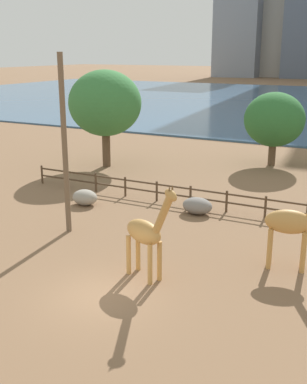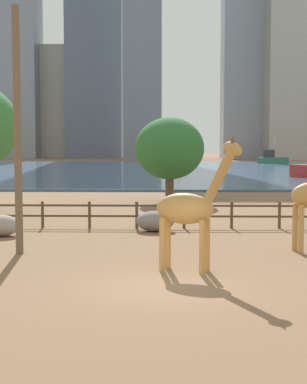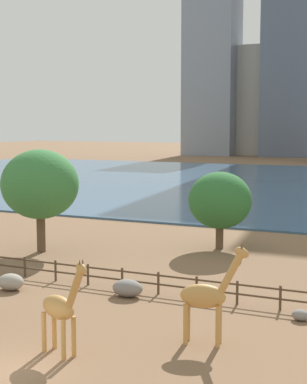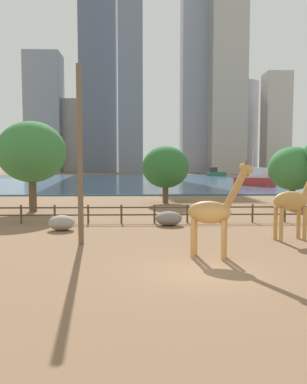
% 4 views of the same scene
% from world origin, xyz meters
% --- Properties ---
extents(ground_plane, '(400.00, 400.00, 0.00)m').
position_xyz_m(ground_plane, '(0.00, 80.00, 0.00)').
color(ground_plane, brown).
extents(harbor_water, '(180.00, 86.00, 0.20)m').
position_xyz_m(harbor_water, '(0.00, 77.00, 0.10)').
color(harbor_water, '#3D6084').
rests_on(harbor_water, ground).
extents(giraffe_tall, '(2.89, 1.46, 4.34)m').
position_xyz_m(giraffe_tall, '(0.85, 2.15, 2.04)').
color(giraffe_tall, '#C18C47').
rests_on(giraffe_tall, ground).
extents(utility_pole, '(0.28, 0.28, 9.16)m').
position_xyz_m(utility_pole, '(-5.42, 5.11, 4.58)').
color(utility_pole, brown).
rests_on(utility_pole, ground).
extents(boulder_near_fence, '(1.79, 1.29, 0.97)m').
position_xyz_m(boulder_near_fence, '(-0.46, 10.88, 0.49)').
color(boulder_near_fence, gray).
rests_on(boulder_near_fence, ground).
extents(boulder_small, '(1.62, 1.28, 0.96)m').
position_xyz_m(boulder_small, '(-7.30, 9.23, 0.48)').
color(boulder_small, gray).
rests_on(boulder_small, ground).
extents(enclosure_fence, '(26.12, 0.14, 1.30)m').
position_xyz_m(enclosure_fence, '(-0.10, 12.00, 0.76)').
color(enclosure_fence, '#4C3826').
rests_on(enclosure_fence, ground).
extents(tree_center_broad, '(4.92, 4.92, 6.03)m').
position_xyz_m(tree_center_broad, '(0.23, 25.35, 3.80)').
color(tree_center_broad, brown).
rests_on(tree_center_broad, ground).
extents(boat_ferry, '(6.64, 3.27, 5.72)m').
position_xyz_m(boat_ferry, '(21.57, 105.80, 1.15)').
color(boat_ferry, '#337259').
rests_on(boat_ferry, harbor_water).
extents(boat_tug, '(5.27, 6.06, 5.36)m').
position_xyz_m(boat_tug, '(2.00, 103.24, 1.10)').
color(boat_tug, '#B22D28').
rests_on(boat_tug, harbor_water).
extents(skyline_block_left, '(15.22, 13.71, 34.29)m').
position_xyz_m(skyline_block_left, '(-32.54, 169.04, 17.14)').
color(skyline_block_left, '#ADA89E').
rests_on(skyline_block_left, ground).
extents(skyline_block_wide, '(16.04, 12.82, 54.19)m').
position_xyz_m(skyline_block_wide, '(-46.98, 161.76, 27.09)').
color(skyline_block_wide, gray).
rests_on(skyline_block_wide, ground).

